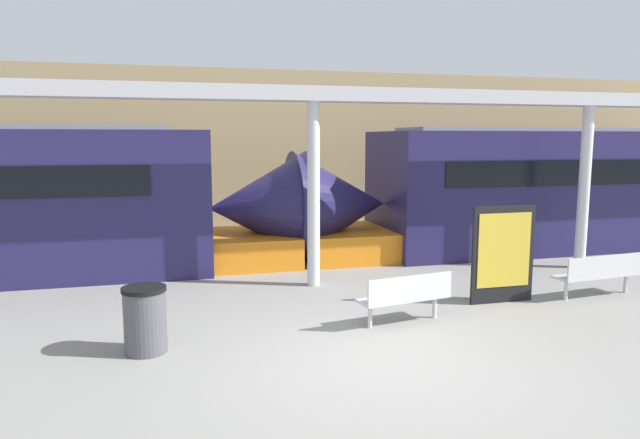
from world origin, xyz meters
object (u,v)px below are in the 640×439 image
Objects in this scene: bench_far at (601,272)px; trash_bin at (145,320)px; bench_near at (406,295)px; poster_board at (503,254)px; support_column_far at (584,188)px; train_left at (559,191)px; support_column_near at (313,195)px.

bench_far is 8.08m from trash_bin.
trash_bin reaches higher than bench_far.
bench_near is 0.90× the size of poster_board.
support_column_far reaches higher than bench_near.
train_left is 6.44m from poster_board.
support_column_near is 6.27m from support_column_far.
bench_far is 5.57m from support_column_near.
trash_bin is (-3.95, -0.20, -0.01)m from bench_near.
poster_board is at bearing 169.18° from bench_far.
support_column_near is at bearing 180.00° from support_column_far.
trash_bin is 9.93m from support_column_far.
support_column_far is at bearing 0.00° from support_column_near.
poster_board is (-4.55, -4.52, -0.63)m from train_left.
support_column_near is (-2.97, 2.04, 0.93)m from poster_board.
trash_bin is 0.25× the size of support_column_near.
support_column_near is at bearing -161.76° from train_left.
bench_far is 2.91m from support_column_far.
bench_near is at bearing -153.33° from support_column_far.
trash_bin is 0.25× the size of support_column_far.
trash_bin is at bearing -153.04° from train_left.
bench_near is at bearing -142.09° from train_left.
poster_board is at bearing -135.20° from train_left.
bench_far is 0.51× the size of support_column_near.
train_left reaches higher than bench_far.
train_left is at bearing 18.24° from support_column_near.
poster_board is at bearing -34.52° from support_column_near.
support_column_far is (9.39, 2.93, 1.35)m from trash_bin.
support_column_far is at bearing 16.68° from bench_near.
train_left is 8.55m from bench_near.
bench_far is at bearing 5.14° from trash_bin.
support_column_near is (-7.52, -2.48, 0.30)m from train_left.
support_column_near reaches higher than poster_board.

